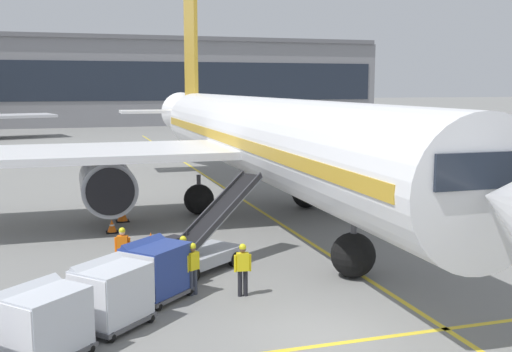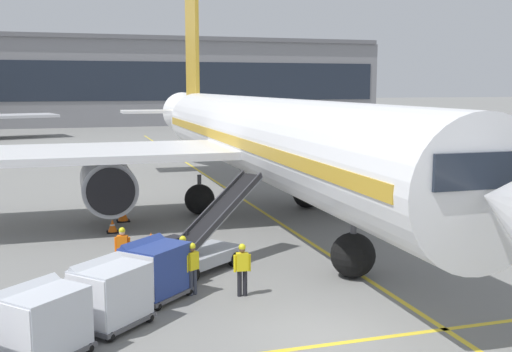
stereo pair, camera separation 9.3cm
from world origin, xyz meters
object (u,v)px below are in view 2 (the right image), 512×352
Objects in this scene: belt_loader at (203,245)px; ground_crew_wingwalker at (242,266)px; parked_airplane at (260,138)px; baggage_cart_third at (42,321)px; baggage_cart_lead at (155,269)px; safety_cone_nose_mark at (123,214)px; ground_crew_by_carts at (123,248)px; baggage_cart_second at (109,293)px; ground_crew_by_loader at (183,257)px; ground_crew_marshaller at (192,265)px; safety_cone_wingtip at (112,226)px; safety_cone_engine_keepout at (151,240)px.

belt_loader reaches higher than ground_crew_wingwalker.
baggage_cart_third is (-10.37, -15.10, -3.04)m from parked_airplane.
parked_airplane is 17.82× the size of baggage_cart_third.
baggage_cart_lead is 11.91m from safety_cone_nose_mark.
baggage_cart_lead is at bearing -75.62° from ground_crew_by_carts.
ground_crew_wingwalker is (4.27, 1.40, -0.00)m from baggage_cart_second.
ground_crew_wingwalker is 12.75m from safety_cone_nose_mark.
ground_crew_by_loader is at bearing 48.58° from baggage_cart_second.
parked_airplane is 13.25m from ground_crew_marshaller.
ground_crew_marshaller is (4.50, 3.62, -0.00)m from baggage_cart_third.
ground_crew_by_carts is at bearing 68.89° from baggage_cart_third.
safety_cone_wingtip is (2.60, 13.20, -0.70)m from baggage_cart_third.
ground_crew_wingwalker is at bearing -44.84° from ground_crew_by_carts.
belt_loader is 1.90× the size of baggage_cart_lead.
baggage_cart_second is at bearing -122.67° from parked_airplane.
baggage_cart_second is 1.46× the size of ground_crew_by_loader.
baggage_cart_lead is at bearing -121.67° from parked_airplane.
ground_crew_by_loader is at bearing 96.97° from ground_crew_marshaller.
belt_loader is at bearing 71.45° from ground_crew_marshaller.
baggage_cart_second is (-1.53, -1.94, 0.00)m from baggage_cart_lead.
ground_crew_by_loader reaches higher than safety_cone_engine_keepout.
baggage_cart_second is 13.94m from safety_cone_nose_mark.
ground_crew_wingwalker is 2.78× the size of safety_cone_wingtip.
safety_cone_nose_mark is (0.76, 8.96, -0.64)m from ground_crew_by_carts.
safety_cone_wingtip is at bearing 93.98° from baggage_cart_lead.
safety_cone_nose_mark is at bearing 102.42° from ground_crew_wingwalker.
baggage_cart_third is at bearing -133.40° from ground_crew_by_loader.
ground_crew_marshaller is at bearing -117.10° from parked_airplane.
baggage_cart_second is 3.98m from ground_crew_by_loader.
ground_crew_wingwalker is at bearing -77.58° from safety_cone_nose_mark.
belt_loader is 1.90× the size of baggage_cart_third.
ground_crew_by_loader is 10.93m from safety_cone_nose_mark.
belt_loader is at bearing -68.02° from safety_cone_engine_keepout.
safety_cone_wingtip is 0.86× the size of safety_cone_nose_mark.
ground_crew_marshaller is at bearing -83.03° from ground_crew_by_loader.
baggage_cart_third is 1.46× the size of ground_crew_marshaller.
safety_cone_nose_mark is (-1.22, 11.86, -0.64)m from ground_crew_marshaller.
ground_crew_wingwalker is 2.62× the size of safety_cone_engine_keepout.
safety_cone_nose_mark is at bearing 97.13° from safety_cone_engine_keepout.
baggage_cart_third is 3.84× the size of safety_cone_engine_keepout.
baggage_cart_second is at bearing -105.00° from safety_cone_engine_keepout.
ground_crew_by_carts is 1.00× the size of ground_crew_marshaller.
belt_loader is 2.78× the size of ground_crew_by_carts.
belt_loader is 9.39m from safety_cone_nose_mark.
baggage_cart_third reaches higher than ground_crew_marshaller.
safety_cone_nose_mark is (-0.69, 5.54, 0.03)m from safety_cone_engine_keepout.
ground_crew_wingwalker is (6.01, 3.04, -0.00)m from baggage_cart_third.
safety_cone_wingtip is at bearing 89.30° from ground_crew_by_carts.
safety_cone_wingtip is at bearing 108.57° from ground_crew_wingwalker.
baggage_cart_third is at bearing -111.75° from safety_cone_engine_keepout.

